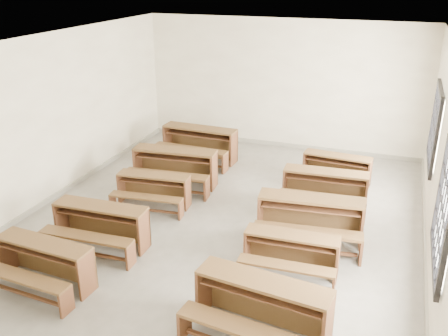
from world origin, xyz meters
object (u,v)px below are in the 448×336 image
(desk_set_5, at_px, (261,305))
(desk_set_6, at_px, (291,251))
(desk_set_3, at_px, (174,165))
(desk_set_8, at_px, (325,186))
(desk_set_4, at_px, (199,141))
(desk_set_2, at_px, (153,188))
(desk_set_1, at_px, (100,223))
(desk_set_9, at_px, (336,167))
(desk_set_0, at_px, (43,261))
(desk_set_7, at_px, (310,216))

(desk_set_5, distance_m, desk_set_6, 1.48)
(desk_set_3, height_order, desk_set_8, desk_set_3)
(desk_set_4, xyz_separation_m, desk_set_6, (3.12, -3.93, -0.10))
(desk_set_6, bearing_deg, desk_set_3, 139.48)
(desk_set_4, height_order, desk_set_5, desk_set_4)
(desk_set_2, bearing_deg, desk_set_8, 13.00)
(desk_set_1, distance_m, desk_set_6, 3.15)
(desk_set_3, distance_m, desk_set_9, 3.43)
(desk_set_4, height_order, desk_set_9, desk_set_4)
(desk_set_9, bearing_deg, desk_set_2, -139.70)
(desk_set_5, bearing_deg, desk_set_2, 142.98)
(desk_set_0, height_order, desk_set_8, desk_set_8)
(desk_set_0, xyz_separation_m, desk_set_6, (3.29, 1.51, -0.03))
(desk_set_6, bearing_deg, desk_set_1, -177.45)
(desk_set_3, bearing_deg, desk_set_5, -57.24)
(desk_set_3, xyz_separation_m, desk_set_7, (3.12, -1.33, -0.00))
(desk_set_1, relative_size, desk_set_4, 0.89)
(desk_set_8, bearing_deg, desk_set_1, -143.24)
(desk_set_4, height_order, desk_set_6, desk_set_4)
(desk_set_0, distance_m, desk_set_8, 5.21)
(desk_set_7, bearing_deg, desk_set_5, -99.07)
(desk_set_2, xyz_separation_m, desk_set_3, (-0.03, 1.02, 0.09))
(desk_set_1, xyz_separation_m, desk_set_5, (3.09, -1.20, 0.03))
(desk_set_3, bearing_deg, desk_set_7, -28.20)
(desk_set_1, height_order, desk_set_4, desk_set_4)
(desk_set_1, distance_m, desk_set_7, 3.48)
(desk_set_3, height_order, desk_set_6, desk_set_3)
(desk_set_4, relative_size, desk_set_6, 1.26)
(desk_set_2, relative_size, desk_set_6, 1.02)
(desk_set_4, distance_m, desk_set_8, 3.55)
(desk_set_8, xyz_separation_m, desk_set_9, (0.06, 1.17, -0.05))
(desk_set_3, bearing_deg, desk_set_1, -97.25)
(desk_set_1, distance_m, desk_set_3, 2.65)
(desk_set_0, xyz_separation_m, desk_set_4, (0.18, 5.43, 0.07))
(desk_set_2, height_order, desk_set_4, desk_set_4)
(desk_set_4, bearing_deg, desk_set_1, -87.88)
(desk_set_2, relative_size, desk_set_3, 0.81)
(desk_set_0, bearing_deg, desk_set_1, 86.34)
(desk_set_1, height_order, desk_set_8, desk_set_8)
(desk_set_1, xyz_separation_m, desk_set_9, (3.30, 3.89, -0.04))
(desk_set_0, distance_m, desk_set_1, 1.24)
(desk_set_3, relative_size, desk_set_6, 1.26)
(desk_set_4, bearing_deg, desk_set_2, -85.20)
(desk_set_5, bearing_deg, desk_set_1, 165.51)
(desk_set_4, xyz_separation_m, desk_set_5, (3.07, -5.40, -0.02))
(desk_set_3, height_order, desk_set_4, desk_set_4)
(desk_set_1, distance_m, desk_set_4, 4.20)
(desk_set_2, relative_size, desk_set_8, 0.90)
(desk_set_1, bearing_deg, desk_set_3, 85.68)
(desk_set_5, xyz_separation_m, desk_set_8, (0.15, 3.92, -0.03))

